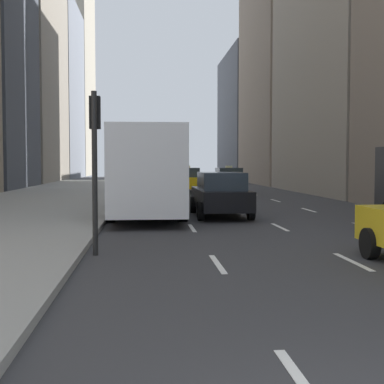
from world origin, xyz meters
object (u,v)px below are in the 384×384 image
at_px(city_bus, 147,169).
at_px(traffic_light_pole, 95,146).
at_px(taxi_lead, 187,180).
at_px(sedan_black_near, 220,194).
at_px(taxi_second, 228,180).

xyz_separation_m(city_bus, traffic_light_pole, (-1.14, -9.78, 0.62)).
bearing_deg(taxi_lead, sedan_black_near, -90.00).
relative_size(taxi_lead, sedan_black_near, 0.89).
distance_m(taxi_lead, sedan_black_near, 17.08).
relative_size(city_bus, traffic_light_pole, 3.22).
height_order(taxi_lead, sedan_black_near, taxi_lead).
height_order(taxi_second, city_bus, city_bus).
bearing_deg(traffic_light_pole, city_bus, 83.36).
height_order(taxi_second, sedan_black_near, taxi_second).
bearing_deg(city_bus, traffic_light_pole, -96.64).
height_order(taxi_lead, taxi_second, same).
bearing_deg(taxi_lead, taxi_second, -18.05).
relative_size(taxi_lead, city_bus, 0.38).
xyz_separation_m(sedan_black_near, traffic_light_pole, (-3.95, -8.28, 1.55)).
height_order(city_bus, traffic_light_pole, traffic_light_pole).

